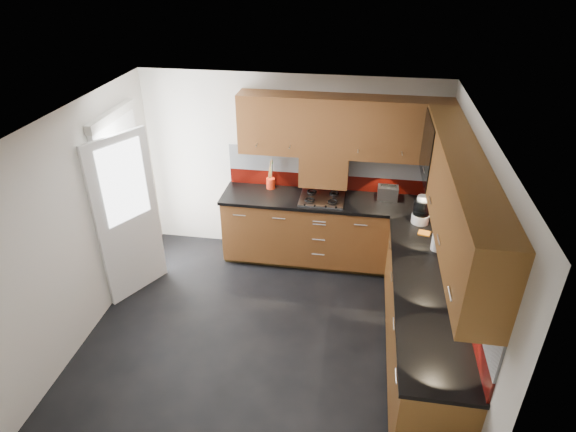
% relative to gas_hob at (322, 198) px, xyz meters
% --- Properties ---
extents(room, '(4.00, 3.80, 2.64)m').
position_rel_gas_hob_xyz_m(room, '(-0.45, -1.47, 0.54)').
color(room, black).
extents(base_cabinets, '(2.70, 3.20, 0.95)m').
position_rel_gas_hob_xyz_m(base_cabinets, '(0.62, -0.75, -0.52)').
color(base_cabinets, '#593014').
rests_on(base_cabinets, room).
extents(countertop, '(2.72, 3.22, 0.04)m').
position_rel_gas_hob_xyz_m(countertop, '(0.60, -0.77, -0.03)').
color(countertop, black).
rests_on(countertop, base_cabinets).
extents(backsplash, '(2.70, 3.20, 0.54)m').
position_rel_gas_hob_xyz_m(backsplash, '(0.83, -0.54, 0.26)').
color(backsplash, maroon).
rests_on(backsplash, countertop).
extents(upper_cabinets, '(2.50, 3.20, 0.72)m').
position_rel_gas_hob_xyz_m(upper_cabinets, '(0.78, -0.69, 0.88)').
color(upper_cabinets, '#593014').
rests_on(upper_cabinets, room).
extents(extractor_hood, '(0.60, 0.33, 0.40)m').
position_rel_gas_hob_xyz_m(extractor_hood, '(0.00, 0.17, 0.33)').
color(extractor_hood, '#593014').
rests_on(extractor_hood, room).
extents(glass_cabinet, '(0.32, 0.80, 0.66)m').
position_rel_gas_hob_xyz_m(glass_cabinet, '(1.26, -0.40, 0.91)').
color(glass_cabinet, black).
rests_on(glass_cabinet, room).
extents(back_door, '(0.42, 1.19, 2.04)m').
position_rel_gas_hob_xyz_m(back_door, '(-2.23, -0.72, 0.08)').
color(back_door, white).
rests_on(back_door, room).
extents(gas_hob, '(0.55, 0.49, 0.04)m').
position_rel_gas_hob_xyz_m(gas_hob, '(0.00, 0.00, 0.00)').
color(gas_hob, silver).
rests_on(gas_hob, countertop).
extents(utensil_pot, '(0.11, 0.11, 0.40)m').
position_rel_gas_hob_xyz_m(utensil_pot, '(-0.69, 0.21, 0.08)').
color(utensil_pot, red).
rests_on(utensil_pot, countertop).
extents(toaster, '(0.25, 0.16, 0.18)m').
position_rel_gas_hob_xyz_m(toaster, '(0.80, 0.14, 0.07)').
color(toaster, silver).
rests_on(toaster, countertop).
extents(food_processor, '(0.20, 0.20, 0.33)m').
position_rel_gas_hob_xyz_m(food_processor, '(1.16, -0.39, 0.14)').
color(food_processor, white).
rests_on(food_processor, countertop).
extents(paper_towel, '(0.13, 0.13, 0.26)m').
position_rel_gas_hob_xyz_m(paper_towel, '(1.29, -0.93, 0.12)').
color(paper_towel, white).
rests_on(paper_towel, countertop).
extents(orange_cloth, '(0.15, 0.14, 0.01)m').
position_rel_gas_hob_xyz_m(orange_cloth, '(1.19, -0.63, -0.01)').
color(orange_cloth, orange).
rests_on(orange_cloth, countertop).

